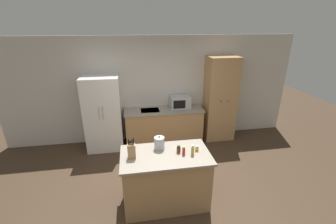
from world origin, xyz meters
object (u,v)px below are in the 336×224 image
(knife_block, at_px, (132,151))
(pantry_cabinet, at_px, (220,99))
(microwave, at_px, (180,102))
(refrigerator, at_px, (103,113))
(spice_bottle_green_herb, at_px, (179,150))
(kettle, at_px, (159,143))
(spice_bottle_tall_dark, at_px, (193,150))
(spice_bottle_short_red, at_px, (184,151))
(spice_bottle_amber_oil, at_px, (197,148))

(knife_block, bearing_deg, pantry_cabinet, 43.31)
(microwave, bearing_deg, refrigerator, -176.70)
(spice_bottle_green_herb, distance_m, kettle, 0.34)
(knife_block, xyz_separation_m, spice_bottle_green_herb, (0.73, 0.02, -0.07))
(knife_block, distance_m, spice_bottle_green_herb, 0.74)
(pantry_cabinet, height_order, spice_bottle_green_herb, pantry_cabinet)
(pantry_cabinet, relative_size, microwave, 4.36)
(microwave, relative_size, spice_bottle_tall_dark, 2.85)
(refrigerator, bearing_deg, microwave, 3.30)
(refrigerator, distance_m, microwave, 1.87)
(microwave, distance_m, knife_block, 2.50)
(microwave, distance_m, spice_bottle_short_red, 2.26)
(pantry_cabinet, relative_size, knife_block, 6.34)
(spice_bottle_tall_dark, height_order, spice_bottle_amber_oil, spice_bottle_tall_dark)
(spice_bottle_short_red, relative_size, spice_bottle_green_herb, 1.20)
(spice_bottle_amber_oil, height_order, kettle, kettle)
(spice_bottle_tall_dark, bearing_deg, spice_bottle_green_herb, 153.65)
(refrigerator, height_order, spice_bottle_short_red, refrigerator)
(pantry_cabinet, relative_size, kettle, 9.37)
(refrigerator, xyz_separation_m, spice_bottle_tall_dark, (1.56, -2.14, 0.13))
(knife_block, height_order, spice_bottle_short_red, knife_block)
(spice_bottle_tall_dark, distance_m, spice_bottle_short_red, 0.14)
(refrigerator, xyz_separation_m, spice_bottle_short_red, (1.43, -2.11, 0.11))
(microwave, relative_size, kettle, 2.15)
(spice_bottle_amber_oil, bearing_deg, refrigerator, 129.32)
(pantry_cabinet, distance_m, knife_block, 3.09)
(spice_bottle_short_red, bearing_deg, pantry_cabinet, 56.18)
(spice_bottle_tall_dark, relative_size, spice_bottle_green_herb, 1.42)
(microwave, height_order, spice_bottle_short_red, microwave)
(spice_bottle_short_red, xyz_separation_m, kettle, (-0.35, 0.25, 0.03))
(refrigerator, relative_size, pantry_cabinet, 0.83)
(spice_bottle_green_herb, bearing_deg, spice_bottle_short_red, -45.17)
(pantry_cabinet, distance_m, spice_bottle_green_herb, 2.58)
(spice_bottle_amber_oil, bearing_deg, spice_bottle_green_herb, -178.56)
(knife_block, bearing_deg, spice_bottle_short_red, -3.03)
(microwave, xyz_separation_m, knife_block, (-1.23, -2.17, 0.02))
(spice_bottle_short_red, distance_m, spice_bottle_green_herb, 0.09)
(pantry_cabinet, xyz_separation_m, spice_bottle_amber_oil, (-1.21, -2.08, -0.09))
(microwave, bearing_deg, spice_bottle_short_red, -100.92)
(refrigerator, relative_size, microwave, 3.61)
(knife_block, relative_size, spice_bottle_tall_dark, 1.96)
(microwave, relative_size, spice_bottle_amber_oil, 5.44)
(pantry_cabinet, bearing_deg, microwave, 176.79)
(spice_bottle_short_red, distance_m, spice_bottle_amber_oil, 0.25)
(spice_bottle_amber_oil, bearing_deg, kettle, 163.75)
(pantry_cabinet, bearing_deg, spice_bottle_short_red, -123.82)
(kettle, bearing_deg, spice_bottle_amber_oil, -16.25)
(pantry_cabinet, height_order, kettle, pantry_cabinet)
(knife_block, bearing_deg, microwave, 60.57)
(refrigerator, distance_m, spice_bottle_short_red, 2.55)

